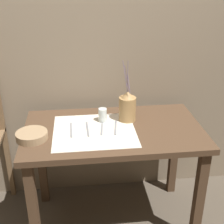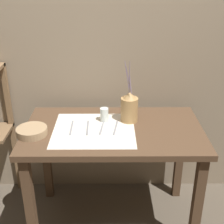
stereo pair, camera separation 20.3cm
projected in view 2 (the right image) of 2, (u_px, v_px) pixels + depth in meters
ground_plane at (113, 218)px, 2.42m from camera, size 12.00×12.00×0.00m
stone_wall_back at (113, 51)px, 2.32m from camera, size 7.00×0.06×2.40m
wooden_table at (113, 143)px, 2.14m from camera, size 1.19×0.69×0.79m
linen_cloth at (94, 130)px, 2.06m from camera, size 0.54×0.49×0.00m
pitcher_with_flowers at (129, 108)px, 2.14m from camera, size 0.12×0.12×0.44m
wooden_bowl at (32, 131)px, 2.00m from camera, size 0.20×0.20×0.05m
glass_tumbler_near at (104, 115)px, 2.16m from camera, size 0.06×0.06×0.09m
knife_center at (72, 128)px, 2.08m from camera, size 0.02×0.20×0.00m
fork_outer at (88, 127)px, 2.09m from camera, size 0.02×0.20×0.00m
spoon_inner at (103, 123)px, 2.14m from camera, size 0.04×0.21×0.02m
fork_inner at (116, 127)px, 2.09m from camera, size 0.04×0.20×0.00m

